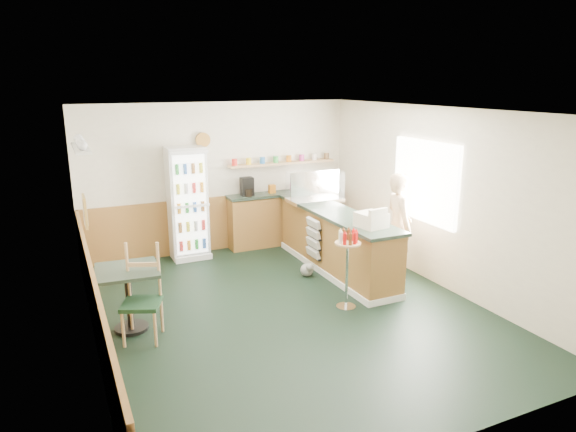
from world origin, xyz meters
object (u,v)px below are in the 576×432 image
drinks_fridge (188,204)px  cafe_table (128,287)px  display_case (315,187)px  cash_register (371,220)px  cafe_chair (139,290)px  shopkeeper (398,227)px  condiment_stand (347,256)px

drinks_fridge → cafe_table: drinks_fridge is taller
display_case → cafe_table: display_case is taller
cash_register → cafe_chair: cash_register is taller
shopkeeper → cafe_table: bearing=101.9°
display_case → cafe_chair: size_ratio=0.80×
cash_register → condiment_stand: bearing=-159.5°
display_case → cafe_chair: display_case is taller
shopkeeper → condiment_stand: shopkeeper is taller
display_case → cash_register: display_case is taller
display_case → cafe_chair: bearing=-152.2°
shopkeeper → cafe_chair: shopkeeper is taller
cafe_chair → cash_register: bearing=22.4°
drinks_fridge → cafe_chair: bearing=-115.7°
cafe_table → cafe_chair: cafe_chair is taller
display_case → shopkeeper: 1.68m
cafe_table → drinks_fridge: bearing=60.4°
shopkeeper → condiment_stand: 1.43m
shopkeeper → cash_register: bearing=123.0°
cafe_chair → cafe_table: bearing=135.8°
drinks_fridge → shopkeeper: (2.73, -2.39, -0.13)m
shopkeeper → cafe_table: size_ratio=2.09×
cafe_table → shopkeeper: bearing=0.4°
cash_register → shopkeeper: bearing=12.6°
cash_register → cafe_chair: 3.34m
cafe_table → cash_register: bearing=-4.1°
display_case → cash_register: 1.76m
condiment_stand → cafe_chair: bearing=172.8°
drinks_fridge → condiment_stand: bearing=-64.3°
cash_register → cafe_table: 3.45m
display_case → cash_register: bearing=-90.0°
drinks_fridge → condiment_stand: drinks_fridge is taller
drinks_fridge → shopkeeper: 3.62m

